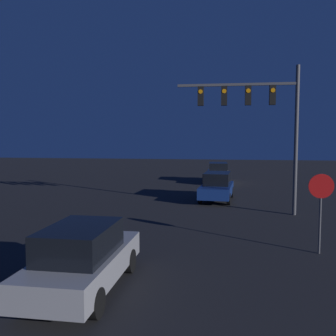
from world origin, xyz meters
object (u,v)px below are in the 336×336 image
(car_mid, at_px, (217,186))
(stop_sign, at_px, (321,198))
(traffic_signal_mast, at_px, (259,111))
(car_far, at_px, (218,173))
(car_near, at_px, (83,258))

(car_mid, relative_size, stop_sign, 1.72)
(car_mid, height_order, stop_sign, stop_sign)
(traffic_signal_mast, bearing_deg, stop_sign, -76.62)
(stop_sign, bearing_deg, car_mid, 109.56)
(car_far, xyz_separation_m, traffic_signal_mast, (2.08, -12.16, 4.03))
(car_near, bearing_deg, car_mid, 78.55)
(car_near, distance_m, car_far, 22.18)
(car_mid, bearing_deg, car_near, 82.49)
(stop_sign, bearing_deg, traffic_signal_mast, 103.38)
(car_near, relative_size, car_mid, 0.98)
(car_near, height_order, traffic_signal_mast, traffic_signal_mast)
(car_near, xyz_separation_m, traffic_signal_mast, (4.79, 9.85, 4.03))
(car_mid, xyz_separation_m, stop_sign, (3.40, -9.57, 0.95))
(traffic_signal_mast, height_order, stop_sign, traffic_signal_mast)
(car_mid, xyz_separation_m, car_far, (-0.10, 8.58, 0.00))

